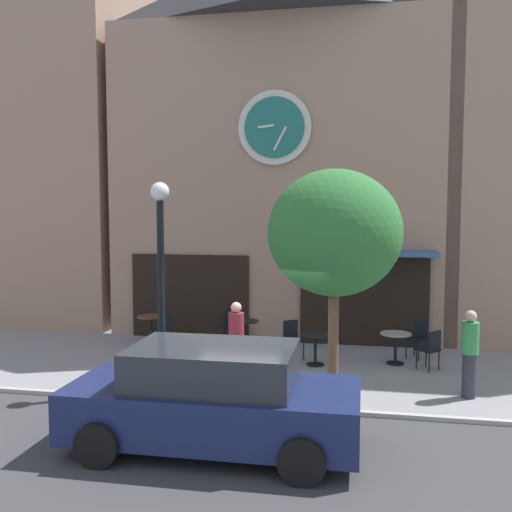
{
  "coord_description": "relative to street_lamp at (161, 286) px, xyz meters",
  "views": [
    {
      "loc": [
        1.93,
        -9.87,
        3.59
      ],
      "look_at": [
        -0.47,
        2.64,
        2.52
      ],
      "focal_mm": 40.55,
      "sensor_mm": 36.0,
      "label": 1
    }
  ],
  "objects": [
    {
      "name": "cafe_chair_under_awning",
      "position": [
        -1.07,
        2.99,
        -1.54
      ],
      "size": [
        0.56,
        0.56,
        0.9
      ],
      "color": "black",
      "rests_on": "ground_plane"
    },
    {
      "name": "cafe_chair_facing_street",
      "position": [
        0.43,
        4.06,
        -1.54
      ],
      "size": [
        0.56,
        0.56,
        0.9
      ],
      "color": "black",
      "rests_on": "ground_plane"
    },
    {
      "name": "cafe_chair_right_end",
      "position": [
        2.21,
        2.9,
        -1.54
      ],
      "size": [
        0.56,
        0.56,
        0.9
      ],
      "color": "black",
      "rests_on": "ground_plane"
    },
    {
      "name": "cafe_chair_curbside",
      "position": [
        5.34,
        2.4,
        -1.54
      ],
      "size": [
        0.57,
        0.57,
        0.9
      ],
      "color": "black",
      "rests_on": "ground_plane"
    },
    {
      "name": "cafe_table_rightmost",
      "position": [
        -1.61,
        3.56,
        -1.53
      ],
      "size": [
        0.72,
        0.72,
        0.76
      ],
      "color": "black",
      "rests_on": "ground_plane"
    },
    {
      "name": "cafe_chair_by_entrance",
      "position": [
        5.17,
        3.46,
        -1.54
      ],
      "size": [
        0.56,
        0.56,
        0.9
      ],
      "color": "black",
      "rests_on": "ground_plane"
    },
    {
      "name": "pedestrian_maroon",
      "position": [
        1.32,
        0.76,
        -1.21
      ],
      "size": [
        0.45,
        0.45,
        1.67
      ],
      "color": "#2D2D38",
      "rests_on": "ground_plane"
    },
    {
      "name": "cafe_table_near_door",
      "position": [
        4.6,
        2.81,
        -1.56
      ],
      "size": [
        0.7,
        0.7,
        0.72
      ],
      "color": "black",
      "rests_on": "ground_plane"
    },
    {
      "name": "cafe_table_center_left",
      "position": [
        2.8,
        2.37,
        -1.56
      ],
      "size": [
        0.68,
        0.68,
        0.73
      ],
      "color": "black",
      "rests_on": "ground_plane"
    },
    {
      "name": "cafe_table_near_curb",
      "position": [
        0.95,
        3.35,
        -1.53
      ],
      "size": [
        0.69,
        0.69,
        0.77
      ],
      "color": "black",
      "rests_on": "ground_plane"
    },
    {
      "name": "neighbor_building_left",
      "position": [
        -6.39,
        6.98,
        4.35
      ],
      "size": [
        5.86,
        4.85,
        12.84
      ],
      "color": "#9E7A66",
      "rests_on": "ground_plane"
    },
    {
      "name": "street_lamp",
      "position": [
        0.0,
        0.0,
        0.0
      ],
      "size": [
        0.36,
        0.36,
        4.08
      ],
      "color": "black",
      "rests_on": "ground_plane"
    },
    {
      "name": "pedestrian_green",
      "position": [
        5.85,
        0.65,
        -1.21
      ],
      "size": [
        0.34,
        0.34,
        1.67
      ],
      "color": "#2D2D38",
      "rests_on": "ground_plane"
    },
    {
      "name": "street_tree",
      "position": [
        3.33,
        0.05,
        1.04
      ],
      "size": [
        2.46,
        2.21,
        4.3
      ],
      "color": "brown",
      "rests_on": "ground_plane"
    },
    {
      "name": "clock_building",
      "position": [
        1.51,
        5.69,
        3.53
      ],
      "size": [
        9.41,
        3.55,
        10.83
      ],
      "color": "#9E7A66",
      "rests_on": "ground_plane"
    },
    {
      "name": "ground_plane",
      "position": [
        1.98,
        -1.19,
        -2.1
      ],
      "size": [
        26.38,
        11.51,
        0.13
      ],
      "color": "gray"
    },
    {
      "name": "parked_car_navy",
      "position": [
        1.71,
        -2.49,
        -1.31
      ],
      "size": [
        4.31,
        2.04,
        1.55
      ],
      "color": "navy",
      "rests_on": "ground_plane"
    }
  ]
}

